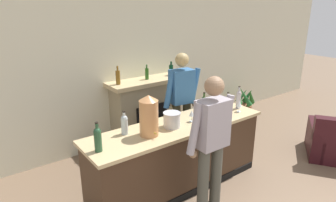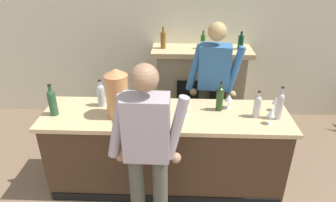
{
  "view_description": "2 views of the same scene",
  "coord_description": "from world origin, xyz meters",
  "px_view_note": "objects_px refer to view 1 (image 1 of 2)",
  "views": [
    {
      "loc": [
        -2.25,
        -0.02,
        2.47
      ],
      "look_at": [
        0.2,
        3.26,
        1.1
      ],
      "focal_mm": 32.0,
      "sensor_mm": 36.0,
      "label": 1
    },
    {
      "loc": [
        0.16,
        0.13,
        2.46
      ],
      "look_at": [
        0.04,
        2.98,
        0.99
      ],
      "focal_mm": 32.0,
      "sensor_mm": 36.0,
      "label": 2
    }
  ],
  "objects_px": {
    "wine_bottle_riesling_slim": "(238,99)",
    "wine_glass_near_bucket": "(239,104)",
    "wine_bottle_merlot_tall": "(228,102)",
    "wine_bottle_chardonnay_pale": "(204,104)",
    "person_bartender": "(182,102)",
    "ice_bucket_steel": "(172,120)",
    "fireplace_stone": "(147,110)",
    "wine_bottle_burgundy_dark": "(124,124)",
    "armchair_black": "(336,143)",
    "wine_glass_mid_counter": "(231,98)",
    "wine_glass_back_row": "(207,104)",
    "person_customer": "(211,145)",
    "wine_glass_front_right": "(192,114)",
    "copper_dispenser": "(149,115)",
    "wine_bottle_cabernet_heavy": "(98,138)",
    "potted_plant_corner": "(244,103)"
  },
  "relations": [
    {
      "from": "wine_bottle_riesling_slim",
      "to": "wine_glass_near_bucket",
      "type": "bearing_deg",
      "value": -133.55
    },
    {
      "from": "wine_bottle_merlot_tall",
      "to": "wine_bottle_chardonnay_pale",
      "type": "height_order",
      "value": "wine_bottle_chardonnay_pale"
    },
    {
      "from": "person_bartender",
      "to": "ice_bucket_steel",
      "type": "height_order",
      "value": "person_bartender"
    },
    {
      "from": "fireplace_stone",
      "to": "person_bartender",
      "type": "height_order",
      "value": "person_bartender"
    },
    {
      "from": "wine_bottle_merlot_tall",
      "to": "wine_bottle_burgundy_dark",
      "type": "bearing_deg",
      "value": 173.68
    },
    {
      "from": "wine_bottle_burgundy_dark",
      "to": "wine_glass_near_bucket",
      "type": "distance_m",
      "value": 1.75
    },
    {
      "from": "armchair_black",
      "to": "ice_bucket_steel",
      "type": "distance_m",
      "value": 2.94
    },
    {
      "from": "ice_bucket_steel",
      "to": "wine_glass_mid_counter",
      "type": "xyz_separation_m",
      "value": [
        1.25,
        0.13,
        0.01
      ]
    },
    {
      "from": "ice_bucket_steel",
      "to": "wine_glass_back_row",
      "type": "distance_m",
      "value": 0.79
    },
    {
      "from": "person_customer",
      "to": "wine_bottle_burgundy_dark",
      "type": "xyz_separation_m",
      "value": [
        -0.59,
        0.89,
        0.1
      ]
    },
    {
      "from": "wine_bottle_merlot_tall",
      "to": "wine_glass_mid_counter",
      "type": "distance_m",
      "value": 0.27
    },
    {
      "from": "fireplace_stone",
      "to": "wine_glass_near_bucket",
      "type": "distance_m",
      "value": 1.76
    },
    {
      "from": "fireplace_stone",
      "to": "person_customer",
      "type": "xyz_separation_m",
      "value": [
        -0.56,
        -2.19,
        0.37
      ]
    },
    {
      "from": "wine_glass_front_right",
      "to": "fireplace_stone",
      "type": "bearing_deg",
      "value": 81.03
    },
    {
      "from": "fireplace_stone",
      "to": "wine_glass_back_row",
      "type": "bearing_deg",
      "value": -80.71
    },
    {
      "from": "wine_glass_mid_counter",
      "to": "wine_glass_back_row",
      "type": "bearing_deg",
      "value": 176.18
    },
    {
      "from": "person_bartender",
      "to": "copper_dispenser",
      "type": "distance_m",
      "value": 1.22
    },
    {
      "from": "person_bartender",
      "to": "copper_dispenser",
      "type": "bearing_deg",
      "value": -148.25
    },
    {
      "from": "copper_dispenser",
      "to": "wine_bottle_merlot_tall",
      "type": "height_order",
      "value": "copper_dispenser"
    },
    {
      "from": "person_customer",
      "to": "wine_glass_back_row",
      "type": "distance_m",
      "value": 1.18
    },
    {
      "from": "person_bartender",
      "to": "wine_bottle_riesling_slim",
      "type": "relative_size",
      "value": 5.02
    },
    {
      "from": "person_bartender",
      "to": "wine_glass_near_bucket",
      "type": "relative_size",
      "value": 10.48
    },
    {
      "from": "person_customer",
      "to": "wine_bottle_burgundy_dark",
      "type": "height_order",
      "value": "person_customer"
    },
    {
      "from": "wine_bottle_cabernet_heavy",
      "to": "wine_glass_back_row",
      "type": "height_order",
      "value": "wine_bottle_cabernet_heavy"
    },
    {
      "from": "wine_bottle_burgundy_dark",
      "to": "wine_glass_front_right",
      "type": "height_order",
      "value": "wine_bottle_burgundy_dark"
    },
    {
      "from": "wine_bottle_chardonnay_pale",
      "to": "wine_bottle_burgundy_dark",
      "type": "distance_m",
      "value": 1.26
    },
    {
      "from": "copper_dispenser",
      "to": "wine_glass_near_bucket",
      "type": "height_order",
      "value": "copper_dispenser"
    },
    {
      "from": "copper_dispenser",
      "to": "wine_bottle_burgundy_dark",
      "type": "bearing_deg",
      "value": 137.59
    },
    {
      "from": "person_bartender",
      "to": "wine_bottle_merlot_tall",
      "type": "relative_size",
      "value": 6.1
    },
    {
      "from": "person_bartender",
      "to": "copper_dispenser",
      "type": "height_order",
      "value": "person_bartender"
    },
    {
      "from": "fireplace_stone",
      "to": "armchair_black",
      "type": "relative_size",
      "value": 1.28
    },
    {
      "from": "fireplace_stone",
      "to": "wine_glass_front_right",
      "type": "relative_size",
      "value": 9.2
    },
    {
      "from": "wine_glass_back_row",
      "to": "copper_dispenser",
      "type": "bearing_deg",
      "value": -170.18
    },
    {
      "from": "potted_plant_corner",
      "to": "wine_glass_mid_counter",
      "type": "distance_m",
      "value": 2.24
    },
    {
      "from": "person_bartender",
      "to": "wine_bottle_merlot_tall",
      "type": "height_order",
      "value": "person_bartender"
    },
    {
      "from": "wine_glass_near_bucket",
      "to": "ice_bucket_steel",
      "type": "bearing_deg",
      "value": 172.95
    },
    {
      "from": "armchair_black",
      "to": "ice_bucket_steel",
      "type": "relative_size",
      "value": 5.08
    },
    {
      "from": "armchair_black",
      "to": "wine_bottle_chardonnay_pale",
      "type": "bearing_deg",
      "value": 152.96
    },
    {
      "from": "wine_bottle_cabernet_heavy",
      "to": "wine_glass_near_bucket",
      "type": "relative_size",
      "value": 2.02
    },
    {
      "from": "wine_glass_near_bucket",
      "to": "wine_glass_mid_counter",
      "type": "xyz_separation_m",
      "value": [
        0.12,
        0.27,
        -0.0
      ]
    },
    {
      "from": "fireplace_stone",
      "to": "wine_glass_back_row",
      "type": "xyz_separation_m",
      "value": [
        0.21,
        -1.3,
        0.44
      ]
    },
    {
      "from": "wine_bottle_riesling_slim",
      "to": "wine_bottle_merlot_tall",
      "type": "distance_m",
      "value": 0.21
    },
    {
      "from": "wine_bottle_riesling_slim",
      "to": "wine_glass_front_right",
      "type": "distance_m",
      "value": 0.91
    },
    {
      "from": "wine_bottle_cabernet_heavy",
      "to": "armchair_black",
      "type": "bearing_deg",
      "value": -13.12
    },
    {
      "from": "wine_bottle_cabernet_heavy",
      "to": "wine_bottle_chardonnay_pale",
      "type": "bearing_deg",
      "value": 5.53
    },
    {
      "from": "wine_glass_front_right",
      "to": "wine_glass_near_bucket",
      "type": "xyz_separation_m",
      "value": [
        0.81,
        -0.13,
        0.0
      ]
    },
    {
      "from": "wine_glass_front_right",
      "to": "wine_glass_near_bucket",
      "type": "distance_m",
      "value": 0.82
    },
    {
      "from": "person_customer",
      "to": "wine_bottle_riesling_slim",
      "type": "distance_m",
      "value": 1.42
    },
    {
      "from": "wine_glass_near_bucket",
      "to": "fireplace_stone",
      "type": "bearing_deg",
      "value": 109.68
    },
    {
      "from": "wine_glass_back_row",
      "to": "wine_bottle_merlot_tall",
      "type": "bearing_deg",
      "value": -34.05
    }
  ]
}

